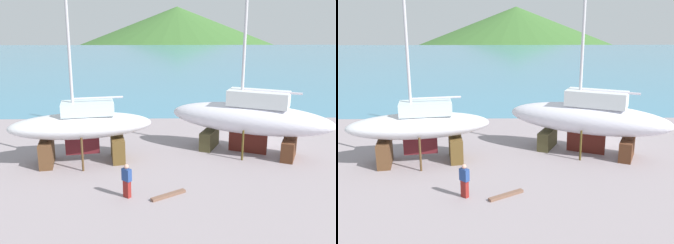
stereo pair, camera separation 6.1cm
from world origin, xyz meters
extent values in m
plane|color=gray|center=(0.00, -3.72, 0.00)|extent=(40.83, 40.83, 0.00)
cube|color=teal|center=(0.00, 52.40, 0.00)|extent=(155.08, 91.83, 0.01)
cone|color=#3D6B2F|center=(2.31, 172.90, 0.00)|extent=(146.37, 146.37, 27.76)
cube|color=brown|center=(-12.70, -3.61, 0.69)|extent=(1.05, 2.11, 1.37)
cube|color=brown|center=(-8.83, -2.90, 0.69)|extent=(1.05, 2.11, 1.37)
cylinder|color=#533A21|center=(-10.51, -4.62, 0.93)|extent=(0.12, 0.12, 1.87)
cylinder|color=brown|center=(-11.01, -1.89, 0.93)|extent=(0.12, 0.12, 1.87)
ellipsoid|color=silver|center=(-10.76, -3.26, 2.15)|extent=(8.19, 3.89, 1.40)
cube|color=#54161C|center=(-10.76, -3.26, 0.95)|extent=(1.87, 0.42, 0.98)
cube|color=silver|center=(-10.38, -3.18, 3.13)|extent=(3.06, 2.00, 0.70)
cylinder|color=#B7B5BE|center=(-11.15, -3.33, 8.21)|extent=(0.16, 0.16, 10.86)
cylinder|color=silver|center=(-9.80, -3.08, 3.68)|extent=(2.73, 0.61, 0.11)
cube|color=#443E24|center=(-3.28, -0.89, 0.57)|extent=(1.48, 2.14, 1.15)
cube|color=#532E1B|center=(1.12, -2.90, 0.57)|extent=(1.48, 2.14, 1.15)
cylinder|color=#4D3F19|center=(-1.66, -3.17, 0.89)|extent=(0.12, 0.12, 1.78)
cylinder|color=#52301E|center=(-0.50, -0.62, 0.89)|extent=(0.12, 0.12, 1.78)
ellipsoid|color=white|center=(-1.08, -1.89, 2.14)|extent=(9.84, 6.31, 1.81)
cube|color=#4E1913|center=(-1.08, -1.89, 0.60)|extent=(2.14, 1.03, 1.27)
cube|color=silver|center=(-0.64, -2.09, 3.41)|extent=(3.80, 2.83, 0.90)
cylinder|color=silver|center=(0.02, -2.39, 3.86)|extent=(3.13, 1.51, 0.12)
cube|color=maroon|center=(-7.90, -7.78, 0.40)|extent=(0.39, 0.38, 0.81)
cube|color=navy|center=(-7.90, -7.78, 1.09)|extent=(0.49, 0.47, 0.57)
sphere|color=tan|center=(-7.90, -7.78, 1.49)|extent=(0.22, 0.22, 0.22)
cube|color=brown|center=(-6.01, -7.77, 0.07)|extent=(1.64, 1.19, 0.13)
camera|label=1|loc=(-6.38, -23.79, 7.87)|focal=40.85mm
camera|label=2|loc=(-6.31, -23.79, 7.87)|focal=40.85mm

